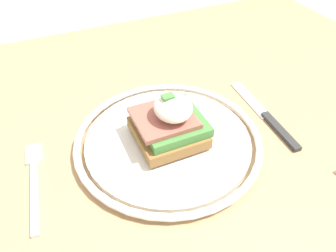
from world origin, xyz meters
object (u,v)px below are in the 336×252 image
Objects in this scene: sandwich at (168,122)px; fork at (34,180)px; knife at (268,118)px; plate at (168,140)px.

sandwich is 0.61× the size of fork.
fork is at bearing 176.31° from knife.
sandwich reaches higher than plate.
sandwich is 0.19m from fork.
plate reaches higher than fork.
knife is (0.17, -0.01, -0.01)m from plate.
knife is (0.16, -0.01, -0.04)m from sandwich.
plate is 1.48× the size of knife.
fork is at bearing 177.34° from sandwich.
plate is at bearing 175.21° from knife.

